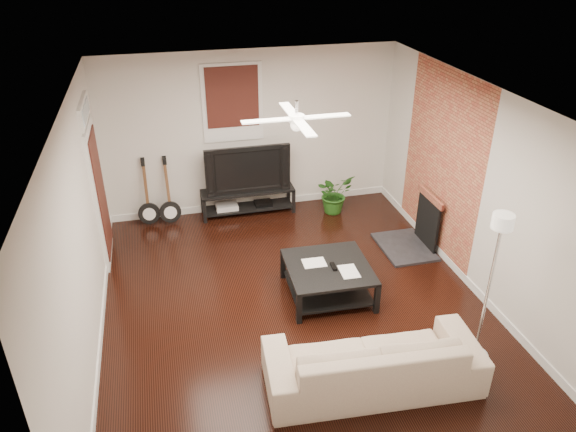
# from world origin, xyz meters

# --- Properties ---
(room) EXTENTS (5.01, 6.01, 2.81)m
(room) POSITION_xyz_m (0.00, 0.00, 1.40)
(room) COLOR black
(room) RESTS_ON ground
(brick_accent) EXTENTS (0.02, 2.20, 2.80)m
(brick_accent) POSITION_xyz_m (2.49, 1.00, 1.40)
(brick_accent) COLOR #B34E39
(brick_accent) RESTS_ON floor
(fireplace) EXTENTS (0.80, 1.10, 0.92)m
(fireplace) POSITION_xyz_m (2.20, 1.00, 0.46)
(fireplace) COLOR black
(fireplace) RESTS_ON floor
(window_back) EXTENTS (1.00, 0.06, 1.30)m
(window_back) POSITION_xyz_m (-0.30, 2.97, 1.95)
(window_back) COLOR #34110E
(window_back) RESTS_ON wall_back
(door_left) EXTENTS (0.08, 1.00, 2.50)m
(door_left) POSITION_xyz_m (-2.46, 1.90, 1.25)
(door_left) COLOR white
(door_left) RESTS_ON wall_left
(tv_stand) EXTENTS (1.62, 0.43, 0.45)m
(tv_stand) POSITION_xyz_m (-0.14, 2.78, 0.23)
(tv_stand) COLOR black
(tv_stand) RESTS_ON floor
(tv) EXTENTS (1.45, 0.19, 0.83)m
(tv) POSITION_xyz_m (-0.14, 2.80, 0.87)
(tv) COLOR black
(tv) RESTS_ON tv_stand
(coffee_table) EXTENTS (1.15, 1.15, 0.47)m
(coffee_table) POSITION_xyz_m (0.49, 0.13, 0.23)
(coffee_table) COLOR black
(coffee_table) RESTS_ON floor
(sofa) EXTENTS (2.40, 1.09, 0.68)m
(sofa) POSITION_xyz_m (0.47, -1.56, 0.34)
(sofa) COLOR tan
(sofa) RESTS_ON floor
(floor_lamp) EXTENTS (0.34, 0.34, 1.91)m
(floor_lamp) POSITION_xyz_m (1.82, -1.46, 0.96)
(floor_lamp) COLOR silver
(floor_lamp) RESTS_ON floor
(potted_plant) EXTENTS (0.80, 0.75, 0.71)m
(potted_plant) POSITION_xyz_m (1.35, 2.46, 0.35)
(potted_plant) COLOR #235A19
(potted_plant) RESTS_ON floor
(guitar_left) EXTENTS (0.38, 0.28, 1.18)m
(guitar_left) POSITION_xyz_m (-1.84, 2.75, 0.59)
(guitar_left) COLOR black
(guitar_left) RESTS_ON floor
(guitar_right) EXTENTS (0.38, 0.27, 1.18)m
(guitar_right) POSITION_xyz_m (-1.49, 2.72, 0.59)
(guitar_right) COLOR black
(guitar_right) RESTS_ON floor
(ceiling_fan) EXTENTS (1.24, 1.24, 0.32)m
(ceiling_fan) POSITION_xyz_m (0.00, 0.00, 2.60)
(ceiling_fan) COLOR white
(ceiling_fan) RESTS_ON ceiling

